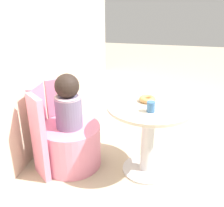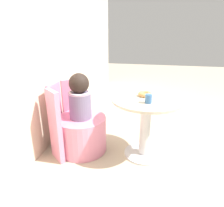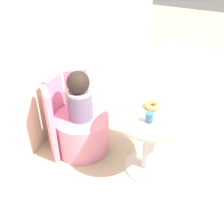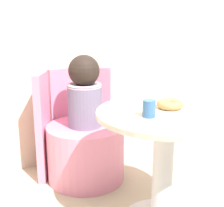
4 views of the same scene
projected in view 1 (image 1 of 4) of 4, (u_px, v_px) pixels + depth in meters
ground_plane at (147, 168)px, 2.40m from camera, size 12.00×12.00×0.00m
back_wall at (16, 30)px, 2.14m from camera, size 6.00×0.06×2.40m
round_table at (148, 126)px, 2.20m from camera, size 0.70×0.70×0.65m
tub_chair at (71, 145)px, 2.39m from camera, size 0.54×0.54×0.39m
booth_backrest at (47, 125)px, 2.36m from camera, size 0.63×0.23×0.75m
child_figure at (68, 102)px, 2.22m from camera, size 0.23×0.23×0.48m
donut at (147, 99)px, 2.17m from camera, size 0.14×0.14×0.04m
cup at (151, 107)px, 1.98m from camera, size 0.06×0.06×0.08m
paper_napkin at (166, 110)px, 2.02m from camera, size 0.13×0.13×0.01m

